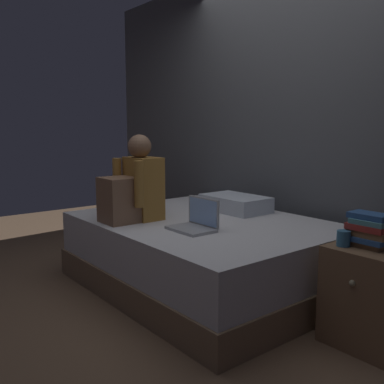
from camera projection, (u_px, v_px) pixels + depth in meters
The scene contains 9 objects.
ground_plane at pixel (189, 303), 3.10m from camera, with size 8.00×8.00×0.00m, color brown.
wall_back at pixel (302, 114), 3.64m from camera, with size 5.60×0.10×2.70m, color #4C4F54.
bed at pixel (204, 254), 3.40m from camera, with size 2.00×1.50×0.53m.
nightstand at pixel (372, 296), 2.50m from camera, with size 0.44×0.46×0.57m.
person_sitting at pixel (134, 188), 3.33m from camera, with size 0.39×0.44×0.65m.
laptop at pixel (196, 222), 3.04m from camera, with size 0.32×0.23×0.22m.
pillow at pixel (235, 203), 3.72m from camera, with size 0.56×0.36×0.13m, color silver.
book_stack at pixel (369, 230), 2.46m from camera, with size 0.24×0.16×0.19m.
mug at pixel (343, 238), 2.47m from camera, with size 0.08×0.08×0.09m, color teal.
Camera 1 is at (2.32, -1.82, 1.25)m, focal length 40.78 mm.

